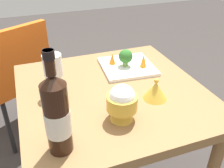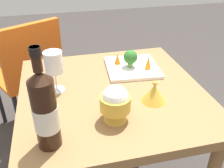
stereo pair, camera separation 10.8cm
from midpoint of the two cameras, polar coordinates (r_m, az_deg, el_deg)
name	(u,v)px [view 1 (the left image)]	position (r m, az deg, el deg)	size (l,w,h in m)	color
dining_table	(112,109)	(1.15, -2.69, -5.64)	(0.78, 0.78, 0.73)	olive
chair_near_window	(17,73)	(1.76, -22.18, 2.21)	(0.54, 0.54, 0.85)	orange
wine_bottle	(57,115)	(0.76, -16.31, -6.86)	(0.08, 0.08, 0.34)	black
wine_glass	(53,66)	(1.04, -16.11, 3.74)	(0.08, 0.08, 0.18)	white
rice_bowl	(122,102)	(0.88, -1.23, -4.26)	(0.11, 0.11, 0.14)	gold
rice_bowl_lid	(155,90)	(1.02, 6.81, -1.53)	(0.10, 0.10, 0.09)	gold
serving_plate	(127,66)	(1.27, 1.02, 3.91)	(0.27, 0.27, 0.02)	white
broccoli_floret	(126,57)	(1.23, 0.60, 6.11)	(0.07, 0.07, 0.09)	#729E4C
carrot_garnish_left	(112,59)	(1.27, -2.38, 5.64)	(0.03, 0.03, 0.05)	orange
carrot_garnish_right	(143,61)	(1.23, 4.63, 5.17)	(0.03, 0.03, 0.07)	orange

